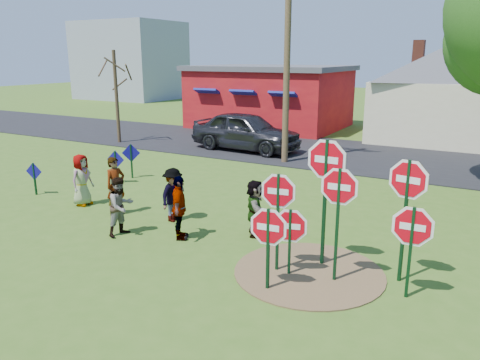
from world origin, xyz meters
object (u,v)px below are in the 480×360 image
object	(u,v)px
stop_sign_a	(268,233)
person_b	(116,186)
stop_sign_b	(326,171)
suv	(246,131)
person_a	(82,180)
utility_pole	(287,55)
stop_sign_c	(339,199)
stop_sign_d	(407,190)

from	to	relation	value
stop_sign_a	person_b	world-z (taller)	stop_sign_a
stop_sign_b	suv	size ratio (longest dim) A/B	0.54
person_a	utility_pole	size ratio (longest dim) A/B	0.19
suv	utility_pole	distance (m)	4.74
stop_sign_c	stop_sign_a	bearing A→B (deg)	-139.77
stop_sign_a	stop_sign_d	bearing A→B (deg)	31.33
suv	stop_sign_b	bearing A→B (deg)	-139.47
stop_sign_b	person_b	bearing A→B (deg)	178.57
stop_sign_d	suv	xyz separation A→B (m)	(-9.30, 10.51, -0.97)
person_b	utility_pole	distance (m)	9.56
stop_sign_c	suv	size ratio (longest dim) A/B	0.46
suv	utility_pole	bearing A→B (deg)	-114.08
person_a	suv	xyz separation A→B (m)	(0.30, 10.03, 0.17)
stop_sign_c	person_a	bearing A→B (deg)	168.83
stop_sign_c	person_a	size ratio (longest dim) A/B	1.57
stop_sign_a	person_a	bearing A→B (deg)	158.39
stop_sign_d	utility_pole	world-z (taller)	utility_pole
stop_sign_a	stop_sign_c	world-z (taller)	stop_sign_c
stop_sign_c	person_b	bearing A→B (deg)	168.40
stop_sign_b	stop_sign_c	distance (m)	0.88
person_b	utility_pole	xyz separation A→B (m)	(1.49, 8.69, 3.68)
stop_sign_a	stop_sign_b	size ratio (longest dim) A/B	0.61
person_b	utility_pole	size ratio (longest dim) A/B	0.20
stop_sign_b	utility_pole	distance (m)	10.56
stop_sign_d	stop_sign_a	bearing A→B (deg)	-131.55
stop_sign_b	utility_pole	size ratio (longest dim) A/B	0.34
stop_sign_a	stop_sign_d	distance (m)	2.86
stop_sign_c	utility_pole	world-z (taller)	utility_pole
stop_sign_c	utility_pole	distance (m)	11.41
stop_sign_d	person_b	xyz separation A→B (m)	(-8.06, 0.32, -1.09)
stop_sign_c	stop_sign_d	distance (m)	1.35
stop_sign_b	utility_pole	bearing A→B (deg)	120.17
stop_sign_b	utility_pole	xyz separation A→B (m)	(-4.90, 9.04, 2.39)
person_b	suv	size ratio (longest dim) A/B	0.31
stop_sign_a	stop_sign_c	xyz separation A→B (m)	(1.04, 1.00, 0.56)
stop_sign_b	suv	xyz separation A→B (m)	(-7.64, 10.54, -1.17)
stop_sign_d	suv	bearing A→B (deg)	143.11
stop_sign_b	person_b	distance (m)	6.53
stop_sign_c	stop_sign_d	world-z (taller)	stop_sign_d
stop_sign_a	stop_sign_d	size ratio (longest dim) A/B	0.67
stop_sign_c	person_a	world-z (taller)	stop_sign_c
stop_sign_d	stop_sign_c	bearing A→B (deg)	-138.98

